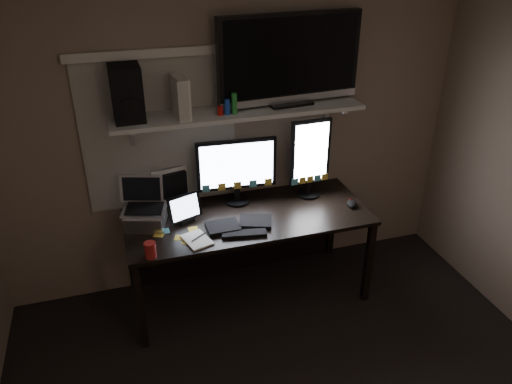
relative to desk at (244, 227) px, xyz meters
name	(u,v)px	position (x,y,z in m)	size (l,w,h in m)	color
back_wall	(234,132)	(0.00, 0.25, 0.70)	(3.60, 3.60, 0.00)	#7F6C5B
window_blinds	(160,134)	(-0.55, 0.24, 0.75)	(1.10, 0.02, 1.10)	#B4AFA2
desk	(244,227)	(0.00, 0.00, 0.00)	(1.80, 0.75, 0.73)	black
wall_shelf	(239,112)	(0.00, 0.08, 0.91)	(1.80, 0.35, 0.03)	silver
monitor_landscape	(237,171)	(-0.02, 0.10, 0.44)	(0.61, 0.06, 0.53)	black
monitor_portrait	(310,158)	(0.55, 0.04, 0.50)	(0.32, 0.06, 0.64)	black
keyboard	(239,224)	(-0.10, -0.25, 0.19)	(0.48, 0.19, 0.03)	black
mouse	(352,204)	(0.80, -0.22, 0.20)	(0.07, 0.11, 0.04)	black
notepad	(197,240)	(-0.43, -0.35, 0.18)	(0.16, 0.22, 0.01)	white
tablet	(185,208)	(-0.46, -0.08, 0.29)	(0.25, 0.11, 0.22)	black
file_sorter	(170,188)	(-0.52, 0.20, 0.33)	(0.24, 0.11, 0.30)	black
laptop	(144,205)	(-0.74, -0.06, 0.35)	(0.31, 0.25, 0.34)	silver
cup	(150,250)	(-0.75, -0.45, 0.23)	(0.08, 0.08, 0.11)	maroon
sticky_notes	(178,237)	(-0.54, -0.26, 0.18)	(0.29, 0.21, 0.00)	gold
tv	(290,60)	(0.38, 0.10, 1.25)	(1.06, 0.19, 0.64)	black
game_console	(181,97)	(-0.41, 0.05, 1.06)	(0.07, 0.23, 0.28)	beige
speaker	(127,93)	(-0.75, 0.10, 1.11)	(0.20, 0.24, 0.36)	black
bottles	(227,104)	(-0.10, 0.01, 1.00)	(0.24, 0.05, 0.15)	#A50F0C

